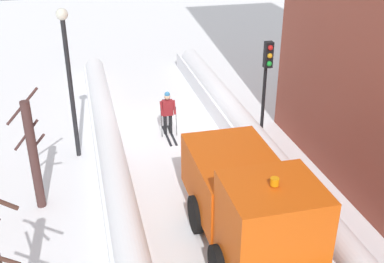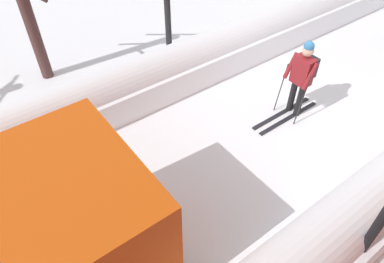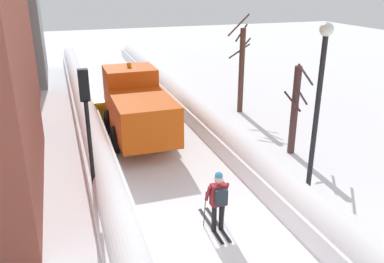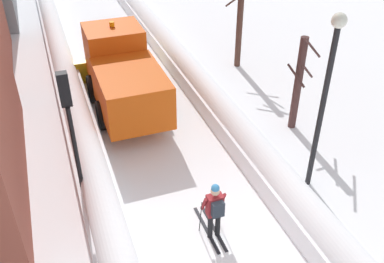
# 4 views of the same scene
# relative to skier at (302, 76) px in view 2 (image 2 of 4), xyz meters

# --- Properties ---
(skier) EXTENTS (0.62, 1.80, 1.81)m
(skier) POSITION_rel_skier_xyz_m (0.00, 0.00, 0.00)
(skier) COLOR black
(skier) RESTS_ON ground
(bare_tree_near) EXTENTS (1.07, 0.78, 3.75)m
(bare_tree_near) POSITION_rel_skier_xyz_m (4.84, 4.00, 0.83)
(bare_tree_near) COLOR #482D2B
(bare_tree_near) RESTS_ON ground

